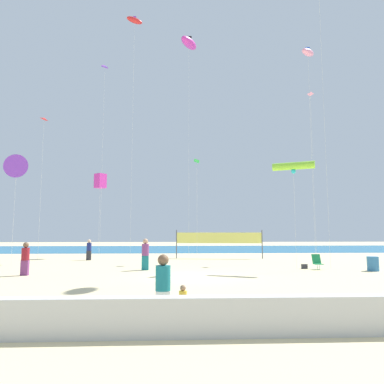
{
  "coord_description": "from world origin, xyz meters",
  "views": [
    {
      "loc": [
        -0.96,
        -18.18,
        2.25
      ],
      "look_at": [
        0.36,
        9.44,
        5.34
      ],
      "focal_mm": 33.28,
      "sensor_mm": 36.0,
      "label": 1
    }
  ],
  "objects_px": {
    "kite_magenta_box": "(100,181)",
    "kite_pink_inflatable": "(308,53)",
    "kite_lime_tube": "(293,166)",
    "kite_red_diamond": "(44,121)",
    "mother_figure": "(163,285)",
    "beachgoer_plum_shirt": "(145,253)",
    "volleyball_net": "(219,239)",
    "kite_red_inflatable": "(134,21)",
    "kite_magenta_inflatable": "(189,43)",
    "kite_green_diamond": "(197,163)",
    "kite_violet_delta": "(17,166)",
    "kite_violet_diamond": "(105,69)",
    "beach_handbag": "(304,266)",
    "kite_pink_diamond": "(311,102)",
    "toddler_figure": "(183,301)",
    "beachgoer_navy_shirt": "(89,249)",
    "beachgoer_maroon_shirt": "(25,258)",
    "trash_barrel": "(373,264)",
    "folding_beach_chair": "(317,261)"
  },
  "relations": [
    {
      "from": "kite_pink_diamond",
      "to": "kite_violet_diamond",
      "type": "distance_m",
      "value": 21.09
    },
    {
      "from": "mother_figure",
      "to": "kite_lime_tube",
      "type": "xyz_separation_m",
      "value": [
        7.33,
        11.29,
        5.23
      ]
    },
    {
      "from": "volleyball_net",
      "to": "kite_red_inflatable",
      "type": "xyz_separation_m",
      "value": [
        -7.56,
        0.69,
        19.9
      ]
    },
    {
      "from": "beachgoer_plum_shirt",
      "to": "kite_red_diamond",
      "type": "distance_m",
      "value": 16.61
    },
    {
      "from": "beachgoer_navy_shirt",
      "to": "kite_magenta_box",
      "type": "xyz_separation_m",
      "value": [
        0.01,
        3.46,
        5.97
      ]
    },
    {
      "from": "kite_violet_diamond",
      "to": "kite_red_diamond",
      "type": "xyz_separation_m",
      "value": [
        -3.8,
        -5.77,
        -7.5
      ]
    },
    {
      "from": "kite_magenta_box",
      "to": "volleyball_net",
      "type": "bearing_deg",
      "value": -11.49
    },
    {
      "from": "beach_handbag",
      "to": "kite_pink_diamond",
      "type": "relative_size",
      "value": 0.03
    },
    {
      "from": "kite_pink_diamond",
      "to": "folding_beach_chair",
      "type": "bearing_deg",
      "value": -111.62
    },
    {
      "from": "kite_magenta_inflatable",
      "to": "beachgoer_maroon_shirt",
      "type": "bearing_deg",
      "value": -125.4
    },
    {
      "from": "beachgoer_maroon_shirt",
      "to": "folding_beach_chair",
      "type": "xyz_separation_m",
      "value": [
        16.36,
        2.27,
        -0.45
      ]
    },
    {
      "from": "beach_handbag",
      "to": "kite_magenta_inflatable",
      "type": "height_order",
      "value": "kite_magenta_inflatable"
    },
    {
      "from": "mother_figure",
      "to": "kite_lime_tube",
      "type": "relative_size",
      "value": 0.26
    },
    {
      "from": "beachgoer_navy_shirt",
      "to": "kite_lime_tube",
      "type": "distance_m",
      "value": 17.06
    },
    {
      "from": "kite_green_diamond",
      "to": "beachgoer_plum_shirt",
      "type": "bearing_deg",
      "value": -122.7
    },
    {
      "from": "beach_handbag",
      "to": "kite_violet_diamond",
      "type": "distance_m",
      "value": 28.16
    },
    {
      "from": "kite_lime_tube",
      "to": "kite_red_diamond",
      "type": "bearing_deg",
      "value": 152.5
    },
    {
      "from": "beachgoer_navy_shirt",
      "to": "kite_red_inflatable",
      "type": "height_order",
      "value": "kite_red_inflatable"
    },
    {
      "from": "beachgoer_navy_shirt",
      "to": "beachgoer_maroon_shirt",
      "type": "bearing_deg",
      "value": 13.03
    },
    {
      "from": "kite_magenta_box",
      "to": "kite_pink_inflatable",
      "type": "height_order",
      "value": "kite_pink_inflatable"
    },
    {
      "from": "toddler_figure",
      "to": "kite_violet_diamond",
      "type": "bearing_deg",
      "value": 120.16
    },
    {
      "from": "trash_barrel",
      "to": "kite_magenta_box",
      "type": "height_order",
      "value": "kite_magenta_box"
    },
    {
      "from": "kite_red_inflatable",
      "to": "beachgoer_navy_shirt",
      "type": "bearing_deg",
      "value": -146.4
    },
    {
      "from": "kite_violet_diamond",
      "to": "kite_red_inflatable",
      "type": "height_order",
      "value": "kite_red_inflatable"
    },
    {
      "from": "kite_magenta_box",
      "to": "kite_pink_inflatable",
      "type": "relative_size",
      "value": 0.48
    },
    {
      "from": "beach_handbag",
      "to": "kite_red_inflatable",
      "type": "relative_size",
      "value": 0.02
    },
    {
      "from": "mother_figure",
      "to": "kite_violet_diamond",
      "type": "relative_size",
      "value": 0.09
    },
    {
      "from": "kite_red_diamond",
      "to": "kite_violet_diamond",
      "type": "bearing_deg",
      "value": 56.61
    },
    {
      "from": "kite_green_diamond",
      "to": "kite_magenta_inflatable",
      "type": "relative_size",
      "value": 0.38
    },
    {
      "from": "toddler_figure",
      "to": "kite_pink_diamond",
      "type": "bearing_deg",
      "value": 73.64
    },
    {
      "from": "kite_green_diamond",
      "to": "kite_violet_delta",
      "type": "xyz_separation_m",
      "value": [
        -11.24,
        -5.16,
        -1.28
      ]
    },
    {
      "from": "kite_magenta_inflatable",
      "to": "kite_magenta_box",
      "type": "bearing_deg",
      "value": 175.18
    },
    {
      "from": "beachgoer_plum_shirt",
      "to": "kite_pink_inflatable",
      "type": "distance_m",
      "value": 18.49
    },
    {
      "from": "mother_figure",
      "to": "kite_red_diamond",
      "type": "relative_size",
      "value": 0.14
    },
    {
      "from": "kite_violet_diamond",
      "to": "kite_pink_inflatable",
      "type": "xyz_separation_m",
      "value": [
        17.04,
        -11.53,
        -3.85
      ]
    },
    {
      "from": "kite_pink_diamond",
      "to": "kite_green_diamond",
      "type": "bearing_deg",
      "value": -172.24
    },
    {
      "from": "beach_handbag",
      "to": "kite_lime_tube",
      "type": "distance_m",
      "value": 6.16
    },
    {
      "from": "beachgoer_navy_shirt",
      "to": "kite_lime_tube",
      "type": "bearing_deg",
      "value": 77.08
    },
    {
      "from": "kite_magenta_inflatable",
      "to": "toddler_figure",
      "type": "bearing_deg",
      "value": -92.6
    },
    {
      "from": "beachgoer_maroon_shirt",
      "to": "kite_violet_diamond",
      "type": "bearing_deg",
      "value": -162.31
    },
    {
      "from": "folding_beach_chair",
      "to": "volleyball_net",
      "type": "relative_size",
      "value": 0.12
    },
    {
      "from": "folding_beach_chair",
      "to": "kite_violet_delta",
      "type": "relative_size",
      "value": 0.13
    },
    {
      "from": "beachgoer_navy_shirt",
      "to": "kite_violet_diamond",
      "type": "relative_size",
      "value": 0.08
    },
    {
      "from": "volleyball_net",
      "to": "kite_green_diamond",
      "type": "bearing_deg",
      "value": -120.22
    },
    {
      "from": "beachgoer_maroon_shirt",
      "to": "beachgoer_navy_shirt",
      "type": "distance_m",
      "value": 9.92
    },
    {
      "from": "kite_magenta_box",
      "to": "mother_figure",
      "type": "bearing_deg",
      "value": -74.29
    },
    {
      "from": "kite_pink_inflatable",
      "to": "kite_red_inflatable",
      "type": "height_order",
      "value": "kite_red_inflatable"
    },
    {
      "from": "kite_green_diamond",
      "to": "kite_magenta_inflatable",
      "type": "bearing_deg",
      "value": 95.03
    },
    {
      "from": "kite_red_inflatable",
      "to": "folding_beach_chair",
      "type": "bearing_deg",
      "value": -37.73
    },
    {
      "from": "mother_figure",
      "to": "folding_beach_chair",
      "type": "xyz_separation_m",
      "value": [
        8.89,
        12.13,
        -0.43
      ]
    }
  ]
}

